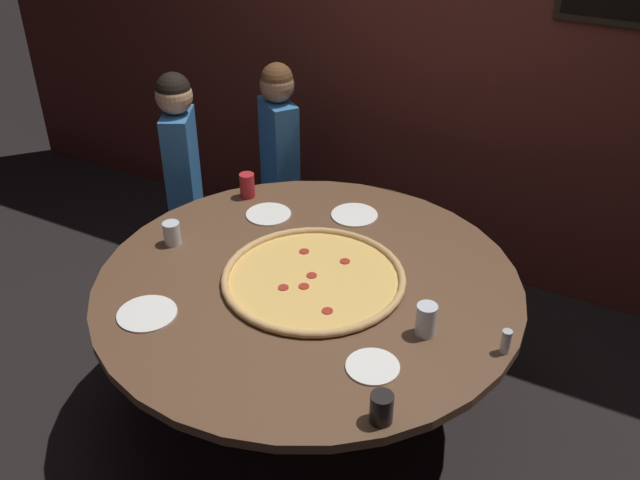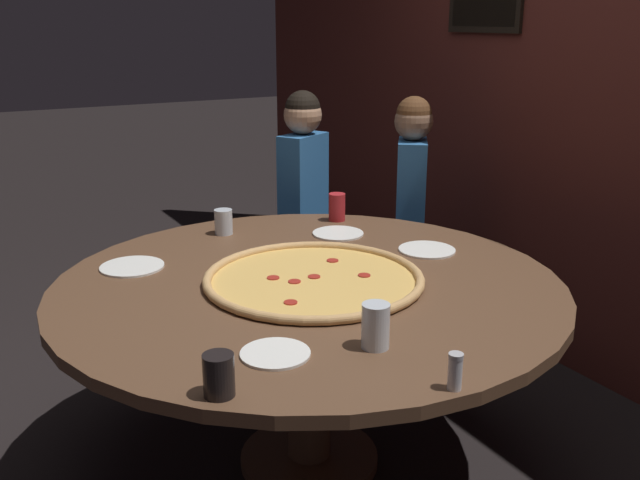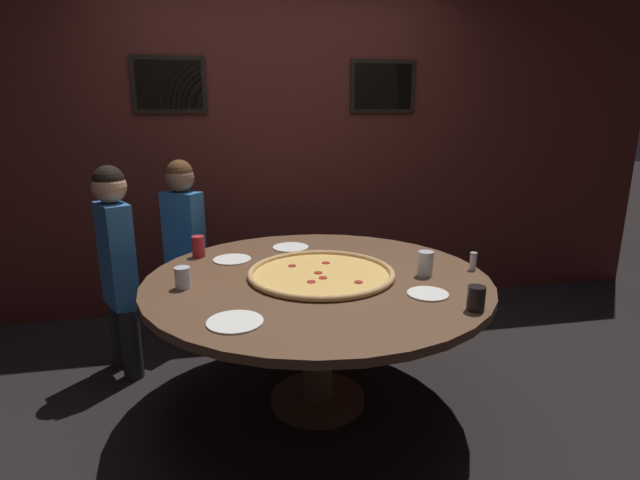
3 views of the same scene
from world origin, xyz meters
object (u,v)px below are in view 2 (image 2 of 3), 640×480
(dining_table, at_px, (308,310))
(drink_cup_beside_pizza, at_px, (223,222))
(giant_pizza, at_px, (314,278))
(drink_cup_front_edge, at_px, (337,207))
(diner_far_left, at_px, (410,206))
(diner_far_right, at_px, (303,199))
(white_plate_far_back, at_px, (427,250))
(drink_cup_by_shaker, at_px, (219,375))
(white_plate_beside_cup, at_px, (132,267))
(condiment_shaker, at_px, (455,371))
(white_plate_near_front, at_px, (338,233))
(drink_cup_far_right, at_px, (376,326))
(white_plate_right_side, at_px, (275,354))

(dining_table, distance_m, drink_cup_beside_pizza, 0.70)
(giant_pizza, distance_m, drink_cup_front_edge, 0.80)
(diner_far_left, relative_size, diner_far_right, 0.99)
(dining_table, height_order, drink_cup_front_edge, drink_cup_front_edge)
(drink_cup_front_edge, bearing_deg, white_plate_far_back, 8.33)
(white_plate_far_back, relative_size, diner_far_right, 0.18)
(drink_cup_by_shaker, relative_size, white_plate_far_back, 0.48)
(white_plate_beside_cup, relative_size, diner_far_left, 0.19)
(giant_pizza, bearing_deg, drink_cup_by_shaker, -45.59)
(giant_pizza, height_order, drink_cup_beside_pizza, drink_cup_beside_pizza)
(diner_far_right, bearing_deg, white_plate_beside_cup, -176.16)
(white_plate_far_back, distance_m, white_plate_beside_cup, 1.14)
(giant_pizza, bearing_deg, white_plate_far_back, 98.47)
(white_plate_far_back, distance_m, condiment_shaker, 1.10)
(drink_cup_by_shaker, xyz_separation_m, white_plate_near_front, (-1.02, 0.95, -0.05))
(giant_pizza, height_order, white_plate_beside_cup, giant_pizza)
(drink_cup_front_edge, height_order, diner_far_right, diner_far_right)
(diner_far_right, bearing_deg, drink_cup_far_right, -139.36)
(giant_pizza, height_order, condiment_shaker, condiment_shaker)
(giant_pizza, xyz_separation_m, white_plate_near_front, (-0.45, 0.37, -0.01))
(drink_cup_beside_pizza, height_order, condiment_shaker, drink_cup_beside_pizza)
(drink_cup_by_shaker, xyz_separation_m, white_plate_right_side, (-0.13, 0.21, -0.05))
(drink_cup_beside_pizza, xyz_separation_m, white_plate_right_side, (1.14, -0.32, -0.05))
(white_plate_far_back, relative_size, diner_far_left, 0.18)
(giant_pizza, xyz_separation_m, diner_far_right, (-1.12, 0.56, -0.03))
(white_plate_far_back, xyz_separation_m, condiment_shaker, (0.91, -0.62, 0.05))
(drink_cup_beside_pizza, relative_size, white_plate_right_side, 0.55)
(giant_pizza, relative_size, condiment_shaker, 7.97)
(white_plate_far_back, xyz_separation_m, white_plate_beside_cup, (-0.38, -1.07, 0.00))
(white_plate_near_front, bearing_deg, drink_cup_front_edge, 150.33)
(white_plate_far_back, relative_size, white_plate_beside_cup, 0.96)
(drink_cup_by_shaker, bearing_deg, diner_far_right, 145.89)
(drink_cup_far_right, relative_size, white_plate_near_front, 0.60)
(white_plate_beside_cup, bearing_deg, giant_pizza, 47.76)
(drink_cup_front_edge, relative_size, white_plate_near_front, 0.57)
(drink_cup_far_right, bearing_deg, giant_pizza, 169.28)
(white_plate_near_front, bearing_deg, drink_cup_beside_pizza, -120.40)
(dining_table, bearing_deg, drink_cup_by_shaker, -44.05)
(dining_table, distance_m, white_plate_near_front, 0.58)
(giant_pizza, bearing_deg, diner_far_left, 127.70)
(white_plate_right_side, height_order, white_plate_beside_cup, same)
(condiment_shaker, distance_m, diner_far_left, 1.90)
(white_plate_near_front, height_order, white_plate_beside_cup, same)
(white_plate_far_back, bearing_deg, dining_table, -83.82)
(drink_cup_beside_pizza, xyz_separation_m, diner_far_left, (-0.06, 1.03, -0.08))
(diner_far_left, bearing_deg, dining_table, 163.28)
(white_plate_near_front, bearing_deg, drink_cup_by_shaker, -42.99)
(drink_cup_front_edge, bearing_deg, giant_pizza, -36.72)
(drink_cup_by_shaker, distance_m, white_plate_beside_cup, 1.04)
(giant_pizza, distance_m, white_plate_near_front, 0.58)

